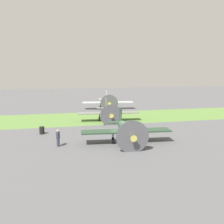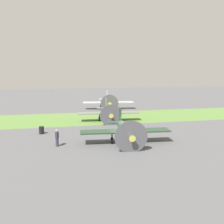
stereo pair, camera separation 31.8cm
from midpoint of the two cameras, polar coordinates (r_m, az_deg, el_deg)
ground_plane at (r=28.74m, az=2.35°, el=-5.73°), size 160.00×160.00×0.00m
grass_verge at (r=40.29m, az=-1.89°, el=-1.28°), size 120.00×11.00×0.01m
airplane_lead at (r=26.38m, az=3.33°, el=-3.95°), size 9.54×7.55×3.39m
airplane_wingman at (r=37.63m, az=-0.62°, el=0.09°), size 9.29×7.35×3.30m
airplane_trail at (r=49.16m, az=-0.69°, el=2.46°), size 10.09×8.01×3.58m
ground_crew_chief at (r=25.58m, az=-12.19°, el=-5.75°), size 0.38×0.63×1.73m
fuel_drum at (r=31.09m, az=-15.62°, el=-4.05°), size 0.60×0.60×0.90m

